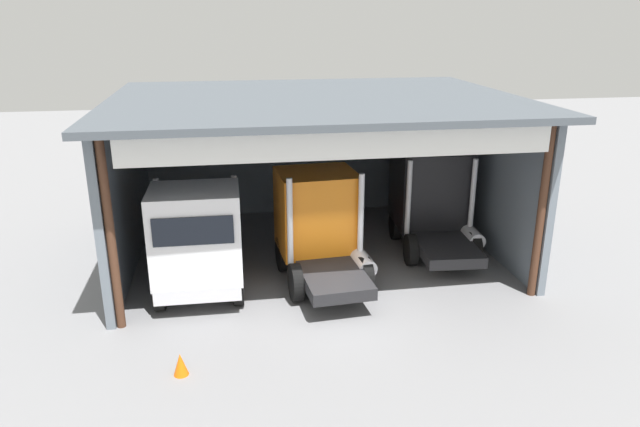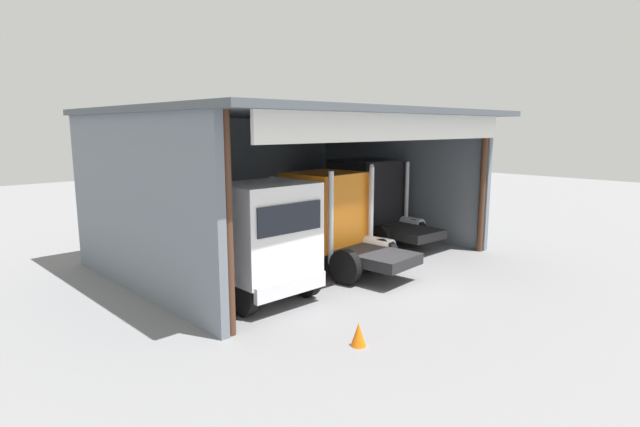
# 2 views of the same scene
# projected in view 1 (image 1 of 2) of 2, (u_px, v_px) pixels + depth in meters

# --- Properties ---
(ground_plane) EXTENTS (80.00, 80.00, 0.00)m
(ground_plane) POSITION_uv_depth(u_px,v_px,m) (338.00, 312.00, 16.82)
(ground_plane) COLOR slate
(ground_plane) RESTS_ON ground
(workshop_shed) EXTENTS (13.15, 10.43, 5.59)m
(workshop_shed) POSITION_uv_depth(u_px,v_px,m) (310.00, 142.00, 20.68)
(workshop_shed) COLOR slate
(workshop_shed) RESTS_ON ground
(truck_white_left_bay) EXTENTS (2.72, 4.36, 3.48)m
(truck_white_left_bay) POSITION_uv_depth(u_px,v_px,m) (197.00, 240.00, 17.19)
(truck_white_left_bay) COLOR white
(truck_white_left_bay) RESTS_ON ground
(truck_orange_center_right_bay) EXTENTS (2.84, 4.86, 3.62)m
(truck_orange_center_right_bay) POSITION_uv_depth(u_px,v_px,m) (319.00, 224.00, 18.60)
(truck_orange_center_right_bay) COLOR orange
(truck_orange_center_right_bay) RESTS_ON ground
(truck_black_yard_outside) EXTENTS (2.73, 5.22, 3.57)m
(truck_black_yard_outside) POSITION_uv_depth(u_px,v_px,m) (432.00, 197.00, 21.05)
(truck_black_yard_outside) COLOR black
(truck_black_yard_outside) RESTS_ON ground
(oil_drum) EXTENTS (0.58, 0.58, 0.95)m
(oil_drum) POSITION_uv_depth(u_px,v_px,m) (345.00, 208.00, 24.34)
(oil_drum) COLOR #194CB2
(oil_drum) RESTS_ON ground
(tool_cart) EXTENTS (0.90, 0.60, 1.00)m
(tool_cart) POSITION_uv_depth(u_px,v_px,m) (346.00, 211.00, 23.85)
(tool_cart) COLOR red
(tool_cart) RESTS_ON ground
(traffic_cone) EXTENTS (0.36, 0.36, 0.56)m
(traffic_cone) POSITION_uv_depth(u_px,v_px,m) (181.00, 364.00, 13.82)
(traffic_cone) COLOR orange
(traffic_cone) RESTS_ON ground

